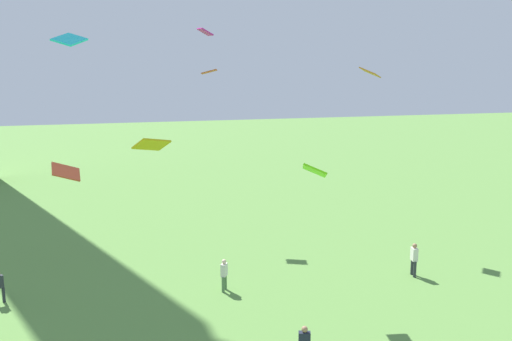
{
  "coord_description": "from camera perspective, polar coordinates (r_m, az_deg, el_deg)",
  "views": [
    {
      "loc": [
        -6.01,
        -3.95,
        10.54
      ],
      "look_at": [
        0.85,
        16.95,
        6.58
      ],
      "focal_mm": 36.85,
      "sensor_mm": 36.0,
      "label": 1
    }
  ],
  "objects": [
    {
      "name": "kite_flying_1",
      "position": [
        31.82,
        -19.94,
        -0.13
      ],
      "size": [
        1.53,
        1.36,
        1.18
      ],
      "rotation": [
        0.0,
        0.0,
        0.26
      ],
      "color": "#E2542F"
    },
    {
      "name": "kite_flying_0",
      "position": [
        24.04,
        6.39,
        -0.01
      ],
      "size": [
        1.57,
        1.98,
        0.94
      ],
      "rotation": [
        0.0,
        0.0,
        4.32
      ],
      "color": "#6EE711"
    },
    {
      "name": "kite_flying_4",
      "position": [
        35.2,
        12.27,
        10.36
      ],
      "size": [
        1.31,
        1.57,
        0.74
      ],
      "rotation": [
        0.0,
        0.0,
        2.04
      ],
      "color": "#B86B17"
    },
    {
      "name": "person_4",
      "position": [
        29.57,
        16.78,
        -9.04
      ],
      "size": [
        0.38,
        0.55,
        1.81
      ],
      "rotation": [
        0.0,
        0.0,
        4.46
      ],
      "color": "#2D3338",
      "rests_on": "ground_plane"
    },
    {
      "name": "kite_flying_7",
      "position": [
        24.02,
        -5.55,
        14.75
      ],
      "size": [
        0.6,
        0.91,
        0.37
      ],
      "rotation": [
        0.0,
        0.0,
        1.62
      ],
      "color": "#BE1B92"
    },
    {
      "name": "person_5",
      "position": [
        26.55,
        -3.48,
        -11.05
      ],
      "size": [
        0.44,
        0.49,
        1.64
      ],
      "rotation": [
        0.0,
        0.0,
        1.0
      ],
      "color": "#51754C",
      "rests_on": "ground_plane"
    },
    {
      "name": "kite_flying_6",
      "position": [
        18.6,
        -11.27,
        2.77
      ],
      "size": [
        1.38,
        1.14,
        0.6
      ],
      "rotation": [
        0.0,
        0.0,
        0.48
      ],
      "color": "gold"
    },
    {
      "name": "kite_flying_3",
      "position": [
        36.25,
        -5.11,
        10.64
      ],
      "size": [
        1.24,
        1.03,
        0.37
      ],
      "rotation": [
        0.0,
        0.0,
        5.96
      ],
      "color": "#BA4119"
    },
    {
      "name": "kite_flying_5",
      "position": [
        26.01,
        -19.59,
        13.25
      ],
      "size": [
        1.66,
        1.72,
        0.74
      ],
      "rotation": [
        0.0,
        0.0,
        4.14
      ],
      "color": "#1ED8E1"
    }
  ]
}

